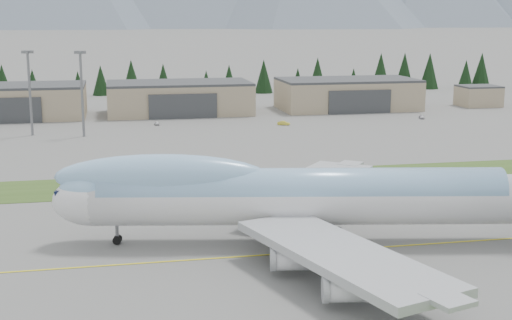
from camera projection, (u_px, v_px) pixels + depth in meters
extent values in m
plane|color=slate|center=(385.00, 247.00, 102.05)|extent=(7000.00, 7000.00, 0.00)
cube|color=#334D1B|center=(302.00, 179.00, 145.28)|extent=(400.00, 18.00, 0.08)
cube|color=yellow|center=(385.00, 247.00, 102.05)|extent=(400.00, 0.40, 0.02)
cylinder|color=silver|center=(309.00, 200.00, 102.80)|extent=(62.60, 18.56, 7.23)
cylinder|color=#88B6E0|center=(301.00, 191.00, 102.51)|extent=(58.12, 17.19, 6.68)
ellipsoid|color=silver|center=(93.00, 201.00, 102.29)|extent=(12.71, 9.24, 7.23)
ellipsoid|color=#88B6E0|center=(92.00, 192.00, 102.03)|extent=(10.64, 7.81, 6.13)
ellipsoid|color=#88B6E0|center=(162.00, 177.00, 101.77)|extent=(31.32, 11.68, 6.68)
cube|color=#0C1433|center=(65.00, 191.00, 101.94)|extent=(2.88, 3.28, 1.44)
cube|color=#A4A8AC|center=(312.00, 184.00, 121.23)|extent=(29.09, 32.70, 1.11)
cube|color=#A4A8AC|center=(341.00, 255.00, 85.23)|extent=(20.08, 35.02, 1.11)
cylinder|color=silver|center=(283.00, 203.00, 117.20)|extent=(6.20, 3.80, 2.78)
cylinder|color=silver|center=(311.00, 188.00, 127.43)|extent=(6.20, 3.80, 2.78)
cylinder|color=silver|center=(295.00, 259.00, 89.93)|extent=(6.20, 3.80, 2.78)
cylinder|color=silver|center=(350.00, 290.00, 79.87)|extent=(6.20, 3.80, 2.78)
cylinder|color=slate|center=(117.00, 235.00, 103.36)|extent=(0.57, 0.57, 2.67)
cylinder|color=slate|center=(295.00, 227.00, 107.03)|extent=(0.73, 0.73, 2.89)
cylinder|color=slate|center=(299.00, 240.00, 100.49)|extent=(0.73, 0.73, 2.89)
cylinder|color=slate|center=(332.00, 226.00, 107.12)|extent=(0.73, 0.73, 2.89)
cylinder|color=slate|center=(338.00, 240.00, 100.58)|extent=(0.73, 0.73, 2.89)
cylinder|color=black|center=(117.00, 241.00, 103.07)|extent=(1.28, 0.61, 1.22)
cylinder|color=black|center=(118.00, 239.00, 103.94)|extent=(1.28, 0.61, 1.22)
cylinder|color=black|center=(295.00, 232.00, 107.19)|extent=(1.42, 0.79, 1.34)
cylinder|color=black|center=(299.00, 246.00, 100.64)|extent=(1.42, 0.79, 1.34)
cylinder|color=black|center=(332.00, 231.00, 107.28)|extent=(1.42, 0.79, 1.34)
cylinder|color=black|center=(338.00, 245.00, 100.73)|extent=(1.42, 0.79, 1.34)
cube|color=gray|center=(10.00, 103.00, 231.43)|extent=(48.00, 26.00, 10.00)
cube|color=#333538|center=(9.00, 86.00, 230.36)|extent=(48.00, 26.00, 0.80)
cube|color=#333538|center=(4.00, 111.00, 218.85)|extent=(22.08, 0.60, 8.00)
cube|color=gray|center=(179.00, 99.00, 242.20)|extent=(48.00, 26.00, 10.00)
cube|color=#333538|center=(179.00, 83.00, 241.13)|extent=(48.00, 26.00, 0.80)
cube|color=#333538|center=(183.00, 106.00, 229.62)|extent=(22.08, 0.60, 8.00)
cube|color=gray|center=(347.00, 95.00, 253.95)|extent=(48.00, 26.00, 10.00)
cube|color=#333538|center=(348.00, 80.00, 252.89)|extent=(48.00, 26.00, 0.80)
cube|color=#333538|center=(360.00, 102.00, 241.38)|extent=(22.08, 0.60, 8.00)
cube|color=gray|center=(478.00, 97.00, 262.12)|extent=(14.00, 12.00, 7.00)
cube|color=#333538|center=(479.00, 86.00, 261.37)|extent=(14.00, 12.00, 0.60)
cylinder|color=slate|center=(30.00, 95.00, 195.93)|extent=(0.70, 0.70, 22.59)
cube|color=slate|center=(27.00, 52.00, 193.62)|extent=(3.20, 3.20, 0.80)
cylinder|color=slate|center=(82.00, 96.00, 194.10)|extent=(0.70, 0.70, 22.59)
cube|color=slate|center=(80.00, 52.00, 191.79)|extent=(3.20, 3.20, 0.80)
imported|color=silver|center=(157.00, 125.00, 216.99)|extent=(1.62, 3.29, 1.08)
imported|color=gold|center=(284.00, 125.00, 216.81)|extent=(3.96, 3.00, 1.25)
imported|color=#B4B3B8|center=(422.00, 119.00, 230.41)|extent=(2.24, 3.82, 1.04)
cone|color=black|center=(2.00, 81.00, 288.18)|extent=(7.66, 7.66, 13.68)
cone|color=black|center=(33.00, 83.00, 289.26)|extent=(6.51, 6.51, 11.63)
cone|color=black|center=(78.00, 83.00, 297.78)|extent=(5.70, 5.70, 10.17)
cone|color=black|center=(101.00, 80.00, 297.64)|extent=(7.10, 7.10, 12.68)
cone|color=black|center=(131.00, 78.00, 297.35)|extent=(8.35, 8.35, 14.90)
cone|color=black|center=(163.00, 79.00, 299.02)|extent=(7.38, 7.38, 13.17)
cone|color=black|center=(206.00, 82.00, 303.24)|extent=(5.62, 5.62, 10.04)
cone|color=black|center=(229.00, 79.00, 304.40)|extent=(6.94, 6.94, 12.39)
cone|color=black|center=(264.00, 76.00, 306.81)|extent=(8.09, 8.09, 14.45)
cone|color=black|center=(298.00, 79.00, 315.44)|extent=(5.75, 5.75, 10.26)
cone|color=black|center=(317.00, 75.00, 312.48)|extent=(8.37, 8.37, 14.95)
cone|color=black|center=(353.00, 79.00, 316.51)|extent=(5.66, 5.66, 10.11)
cone|color=black|center=(381.00, 71.00, 320.18)|extent=(9.29, 9.29, 16.60)
cone|color=black|center=(404.00, 70.00, 326.35)|extent=(9.20, 9.20, 16.44)
cone|color=black|center=(429.00, 71.00, 324.91)|extent=(9.13, 9.13, 16.30)
cone|color=black|center=(466.00, 74.00, 326.10)|extent=(7.35, 7.35, 13.13)
cone|color=black|center=(481.00, 70.00, 329.93)|extent=(9.07, 9.07, 16.20)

